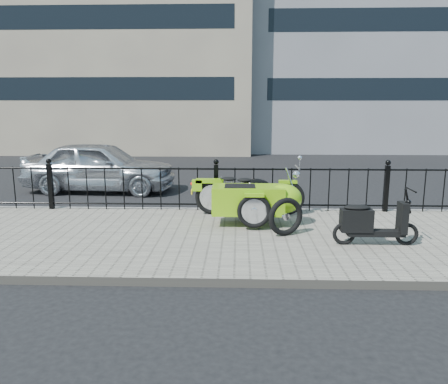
{
  "coord_description": "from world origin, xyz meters",
  "views": [
    {
      "loc": [
        0.47,
        -7.61,
        2.28
      ],
      "look_at": [
        0.21,
        -0.1,
        0.79
      ],
      "focal_mm": 35.0,
      "sensor_mm": 36.0,
      "label": 1
    }
  ],
  "objects_px": {
    "scooter": "(370,223)",
    "spare_tire": "(286,217)",
    "motorcycle_sidecar": "(257,198)",
    "sedan_car": "(100,166)"
  },
  "relations": [
    {
      "from": "scooter",
      "to": "spare_tire",
      "type": "bearing_deg",
      "value": 160.33
    },
    {
      "from": "motorcycle_sidecar",
      "to": "sedan_car",
      "type": "height_order",
      "value": "sedan_car"
    },
    {
      "from": "spare_tire",
      "to": "sedan_car",
      "type": "height_order",
      "value": "sedan_car"
    },
    {
      "from": "motorcycle_sidecar",
      "to": "spare_tire",
      "type": "distance_m",
      "value": 0.94
    },
    {
      "from": "sedan_car",
      "to": "scooter",
      "type": "bearing_deg",
      "value": -126.66
    },
    {
      "from": "motorcycle_sidecar",
      "to": "spare_tire",
      "type": "height_order",
      "value": "motorcycle_sidecar"
    },
    {
      "from": "motorcycle_sidecar",
      "to": "sedan_car",
      "type": "distance_m",
      "value": 5.38
    },
    {
      "from": "motorcycle_sidecar",
      "to": "sedan_car",
      "type": "bearing_deg",
      "value": 139.03
    },
    {
      "from": "scooter",
      "to": "spare_tire",
      "type": "distance_m",
      "value": 1.35
    },
    {
      "from": "motorcycle_sidecar",
      "to": "scooter",
      "type": "xyz_separation_m",
      "value": [
        1.71,
        -1.27,
        -0.12
      ]
    }
  ]
}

